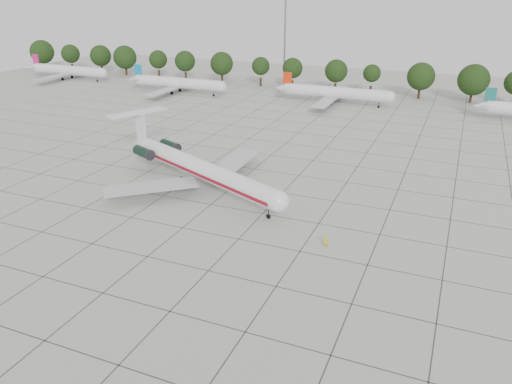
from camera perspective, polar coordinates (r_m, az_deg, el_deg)
ground at (r=68.77m, az=0.76°, el=-2.50°), size 260.00×260.00×0.00m
apron_joints at (r=81.76m, az=4.71°, el=1.67°), size 170.00×170.00×0.02m
main_airliner at (r=77.82m, az=-6.96°, el=2.92°), size 36.20×27.13×8.89m
ground_crew at (r=60.47m, az=7.99°, el=-5.66°), size 0.70×0.63×1.60m
bg_airliner_a at (r=178.13m, az=-20.68°, el=12.87°), size 28.24×27.20×7.40m
bg_airliner_b at (r=147.14m, az=-8.93°, el=12.19°), size 28.24×27.20×7.40m
bg_airliner_c at (r=133.67m, az=9.05°, el=11.12°), size 28.24×27.20×7.40m
tree_line at (r=148.73m, az=9.15°, el=13.49°), size 249.86×8.44×10.22m
floodlight_mast at (r=159.56m, az=3.32°, el=17.36°), size 1.60×1.60×25.45m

